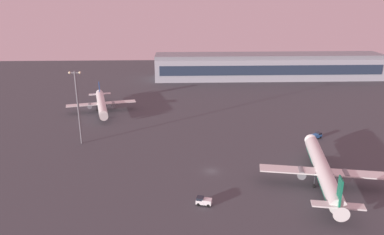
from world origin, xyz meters
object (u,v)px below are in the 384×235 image
object	(u,v)px
baggage_tractor	(317,135)
apron_light_east	(78,103)
maintenance_van	(204,201)
airplane_far_stand	(323,171)
airplane_mid_apron	(101,103)

from	to	relation	value
baggage_tractor	apron_light_east	distance (m)	91.90
baggage_tractor	maintenance_van	size ratio (longest dim) A/B	1.01
airplane_far_stand	maintenance_van	bearing A→B (deg)	-154.13
apron_light_east	baggage_tractor	bearing A→B (deg)	1.11
maintenance_van	apron_light_east	bearing A→B (deg)	59.86
apron_light_east	airplane_mid_apron	bearing A→B (deg)	90.09
baggage_tractor	airplane_far_stand	bearing A→B (deg)	-47.36
baggage_tractor	maintenance_van	distance (m)	66.29
airplane_mid_apron	maintenance_van	bearing A→B (deg)	103.44
maintenance_van	airplane_far_stand	bearing A→B (deg)	-59.00
airplane_mid_apron	baggage_tractor	xyz separation A→B (m)	(90.78, -37.71, -2.87)
airplane_mid_apron	apron_light_east	xyz separation A→B (m)	(0.06, -39.46, 11.68)
airplane_mid_apron	apron_light_east	world-z (taller)	apron_light_east
baggage_tractor	apron_light_east	size ratio (longest dim) A/B	0.16
airplane_mid_apron	apron_light_east	size ratio (longest dim) A/B	1.49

